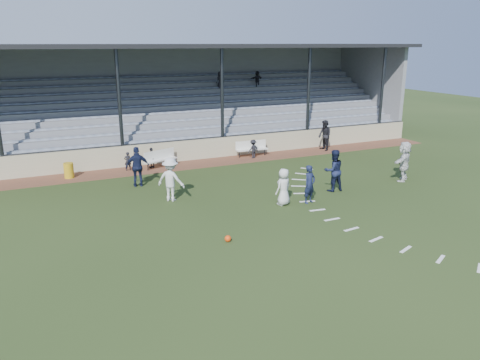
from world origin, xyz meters
name	(u,v)px	position (x,y,z in m)	size (l,w,h in m)	color
ground	(268,231)	(0.00, 0.00, 0.00)	(90.00, 90.00, 0.00)	#273716
cinder_track	(182,166)	(0.00, 10.50, 0.01)	(34.00, 2.00, 0.02)	brown
retaining_wall	(176,152)	(0.00, 11.55, 0.60)	(34.00, 0.18, 1.20)	#B6AD8C
bench_left	(160,157)	(-1.19, 10.64, 0.58)	(2.01, 1.16, 0.95)	silver
bench_right	(251,147)	(4.59, 10.91, 0.58)	(2.01, 0.51, 0.95)	silver
trash_bin	(69,170)	(-6.01, 10.46, 0.41)	(0.49, 0.49, 0.78)	gold
football	(228,239)	(-1.72, -0.27, 0.12)	(0.23, 0.23, 0.23)	#EA420D
player_white_lead	(284,187)	(1.97, 2.34, 0.80)	(0.78, 0.51, 1.60)	silver
player_navy_lead	(310,184)	(3.12, 2.11, 0.83)	(0.61, 0.40, 1.67)	#141B39
player_navy_mid	(333,170)	(5.05, 3.10, 0.98)	(0.96, 0.75, 1.97)	#141B39
player_white_wing	(171,179)	(-2.24, 4.85, 0.97)	(1.25, 0.72, 1.93)	silver
player_navy_wing	(138,167)	(-3.08, 7.59, 0.97)	(1.14, 0.48, 1.95)	#141B39
player_white_back	(404,161)	(9.27, 3.06, 1.00)	(1.86, 0.59, 2.00)	silver
official	(325,135)	(9.56, 10.42, 0.99)	(0.94, 0.73, 1.93)	black
sub_left_near	(128,161)	(-2.96, 10.66, 0.53)	(0.38, 0.25, 1.03)	black
sub_left_far	(152,158)	(-1.63, 10.67, 0.59)	(0.67, 0.28, 1.14)	black
sub_right	(253,149)	(4.47, 10.41, 0.58)	(0.72, 0.42, 1.12)	black
grandstand	(154,113)	(0.00, 16.26, 2.20)	(34.60, 9.00, 6.61)	gray
penalty_arc	(358,215)	(4.12, 0.00, 0.01)	(3.89, 14.63, 0.01)	white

